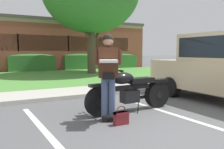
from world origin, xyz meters
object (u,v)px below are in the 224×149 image
(rider_person, at_px, (108,70))
(hedge_right, at_px, (119,61))
(brick_building, at_px, (13,46))
(motorcycle, at_px, (133,90))
(hedge_center_left, at_px, (32,62))
(hedge_center_right, at_px, (79,61))
(handbag, at_px, (121,117))

(rider_person, distance_m, hedge_right, 14.32)
(rider_person, bearing_deg, brick_building, 92.04)
(motorcycle, distance_m, hedge_right, 13.58)
(hedge_center_left, bearing_deg, rider_person, -90.90)
(hedge_center_right, distance_m, brick_building, 7.30)
(motorcycle, xyz_separation_m, hedge_center_right, (2.85, 12.02, 0.16))
(handbag, bearing_deg, rider_person, 109.38)
(hedge_center_right, relative_size, hedge_right, 0.83)
(handbag, height_order, hedge_right, hedge_right)
(rider_person, bearing_deg, hedge_center_right, 73.49)
(hedge_center_left, relative_size, hedge_right, 1.02)
(rider_person, relative_size, hedge_center_left, 0.56)
(motorcycle, bearing_deg, rider_person, -155.28)
(handbag, xyz_separation_m, brick_building, (-0.76, 18.46, 1.77))
(motorcycle, xyz_separation_m, hedge_center_left, (-0.63, 12.02, 0.16))
(motorcycle, height_order, rider_person, rider_person)
(hedge_center_left, xyz_separation_m, hedge_right, (6.96, 0.00, 0.00))
(motorcycle, height_order, brick_building, brick_building)
(handbag, relative_size, hedge_center_right, 0.14)
(motorcycle, bearing_deg, hedge_center_left, 93.01)
(hedge_center_left, distance_m, hedge_right, 6.96)
(motorcycle, relative_size, hedge_center_right, 0.90)
(rider_person, xyz_separation_m, handbag, (0.11, -0.32, -0.86))
(motorcycle, bearing_deg, hedge_right, 62.24)
(motorcycle, distance_m, hedge_center_right, 12.35)
(hedge_right, distance_m, brick_building, 9.77)
(handbag, distance_m, hedge_center_left, 12.72)
(rider_person, height_order, brick_building, brick_building)
(handbag, distance_m, brick_building, 18.56)
(rider_person, distance_m, hedge_center_right, 12.94)
(rider_person, bearing_deg, hedge_right, 60.02)
(motorcycle, xyz_separation_m, hedge_right, (6.33, 12.02, 0.16))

